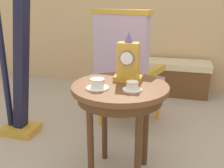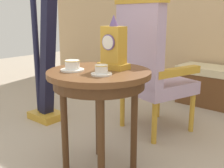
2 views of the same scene
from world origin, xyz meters
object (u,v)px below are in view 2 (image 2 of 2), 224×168
object	(u,v)px
side_table	(99,84)
mantel_clock	(114,47)
harp	(44,46)
teacup_right	(102,70)
teacup_left	(72,66)
armchair	(149,66)

from	to	relation	value
side_table	mantel_clock	world-z (taller)	mantel_clock
mantel_clock	harp	distance (m)	1.09
side_table	teacup_right	world-z (taller)	teacup_right
teacup_left	teacup_right	world-z (taller)	teacup_left
harp	teacup_right	bearing A→B (deg)	-21.03
side_table	teacup_left	size ratio (longest dim) A/B	4.71
teacup_right	armchair	xyz separation A→B (m)	(-0.22, 0.83, -0.12)
side_table	mantel_clock	bearing A→B (deg)	73.84
teacup_right	side_table	bearing A→B (deg)	140.66
side_table	armchair	world-z (taller)	armchair
teacup_right	armchair	size ratio (longest dim) A/B	0.11
mantel_clock	harp	xyz separation A→B (m)	(-1.05, 0.25, -0.09)
teacup_left	mantel_clock	distance (m)	0.28
side_table	harp	world-z (taller)	harp
teacup_left	harp	size ratio (longest dim) A/B	0.08
armchair	harp	distance (m)	0.99
mantel_clock	armchair	distance (m)	0.71
teacup_right	armchair	world-z (taller)	armchair
teacup_left	side_table	bearing A→B (deg)	42.11
teacup_right	harp	bearing A→B (deg)	158.97
teacup_left	mantel_clock	xyz separation A→B (m)	(0.15, 0.21, 0.11)
side_table	harp	distance (m)	1.09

